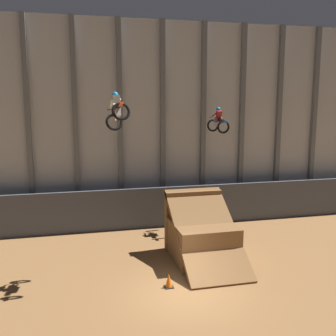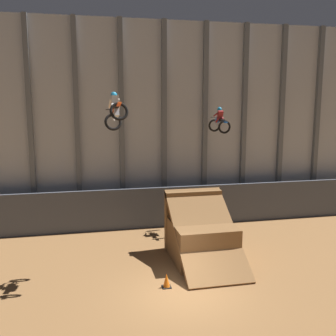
% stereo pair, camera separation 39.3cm
% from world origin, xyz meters
% --- Properties ---
extents(ground_plane, '(60.00, 60.00, 0.00)m').
position_xyz_m(ground_plane, '(0.00, 0.00, 0.00)').
color(ground_plane, olive).
extents(arena_back_wall, '(32.00, 0.40, 11.99)m').
position_xyz_m(arena_back_wall, '(-0.00, 9.59, 6.00)').
color(arena_back_wall, '#ADB2B7').
rests_on(arena_back_wall, ground_plane).
extents(lower_barrier, '(31.36, 0.20, 2.38)m').
position_xyz_m(lower_barrier, '(0.00, 8.37, 1.19)').
color(lower_barrier, '#474C56').
rests_on(lower_barrier, ground_plane).
extents(dirt_ramp, '(2.82, 4.73, 3.11)m').
position_xyz_m(dirt_ramp, '(1.75, 3.46, 1.07)').
color(dirt_ramp, brown).
rests_on(dirt_ramp, ground_plane).
extents(rider_bike_left_air, '(0.90, 1.74, 1.64)m').
position_xyz_m(rider_bike_left_air, '(-2.17, 2.47, 6.91)').
color(rider_bike_left_air, black).
extents(rider_bike_right_air, '(0.84, 1.77, 1.44)m').
position_xyz_m(rider_bike_right_air, '(4.02, 7.44, 6.18)').
color(rider_bike_right_air, black).
extents(traffic_cone_near_ramp, '(0.36, 0.36, 0.58)m').
position_xyz_m(traffic_cone_near_ramp, '(-0.44, 0.74, 0.28)').
color(traffic_cone_near_ramp, black).
rests_on(traffic_cone_near_ramp, ground_plane).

